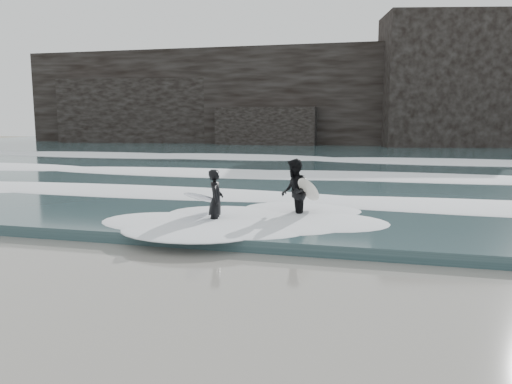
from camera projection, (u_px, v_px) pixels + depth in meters
ground at (179, 298)px, 8.52m from camera, size 120.00×120.00×0.00m
sea at (335, 157)px, 36.30m from camera, size 90.00×52.00×0.30m
headland at (351, 98)px, 51.87m from camera, size 70.00×9.00×10.00m
foam_near at (282, 195)px, 17.09m from camera, size 60.00×3.20×0.20m
foam_mid at (310, 173)px, 23.79m from camera, size 60.00×4.00×0.24m
foam_far at (330, 157)px, 32.42m from camera, size 60.00×4.80×0.30m
surfer_left at (212, 199)px, 13.53m from camera, size 1.00×2.17×1.67m
surfer_right at (295, 192)px, 14.18m from camera, size 1.18×1.73×1.89m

